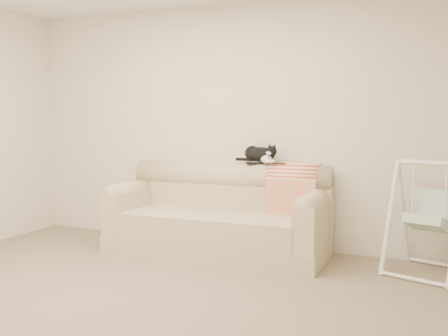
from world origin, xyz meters
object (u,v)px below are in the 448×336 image
(sofa, at_px, (220,218))
(baby_swing, at_px, (428,217))
(tuxedo_cat, at_px, (260,154))
(remote_a, at_px, (255,163))
(remote_b, at_px, (278,164))

(sofa, distance_m, baby_swing, 1.98)
(tuxedo_cat, height_order, baby_swing, tuxedo_cat)
(sofa, height_order, baby_swing, baby_swing)
(tuxedo_cat, bearing_deg, sofa, -142.27)
(remote_a, distance_m, tuxedo_cat, 0.11)
(remote_b, bearing_deg, remote_a, 178.60)
(remote_b, relative_size, tuxedo_cat, 0.34)
(sofa, relative_size, remote_a, 12.17)
(sofa, distance_m, remote_b, 0.81)
(remote_a, distance_m, baby_swing, 1.74)
(remote_a, height_order, tuxedo_cat, tuxedo_cat)
(remote_b, relative_size, baby_swing, 0.17)
(sofa, xyz_separation_m, remote_b, (0.55, 0.21, 0.56))
(remote_a, distance_m, remote_b, 0.25)
(baby_swing, bearing_deg, remote_b, 171.25)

